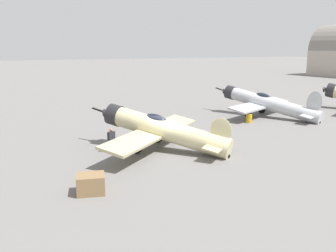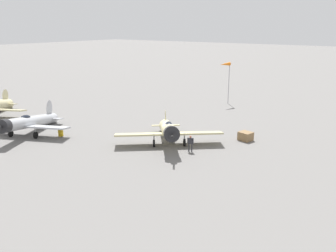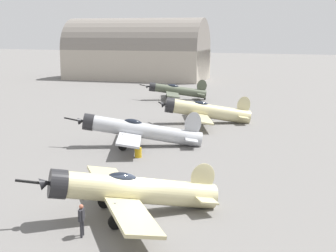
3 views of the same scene
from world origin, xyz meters
name	(u,v)px [view 3 (image 3 of 3)]	position (x,y,z in m)	size (l,w,h in m)	color
ground_plane	(139,215)	(0.00, 0.00, 0.00)	(400.00, 400.00, 0.00)	slate
airplane_foreground	(130,190)	(0.34, -0.40, 1.50)	(10.11, 9.67, 3.22)	beige
airplane_mid_apron	(139,130)	(-14.97, -7.39, 1.46)	(10.28, 11.77, 3.38)	#B7BABF
airplane_far_line	(205,111)	(-27.84, -5.48, 1.41)	(11.52, 10.31, 3.32)	beige
airplane_outer_stand	(175,90)	(-44.02, -15.63, 1.44)	(11.42, 9.99, 3.15)	#4C5442
ground_crew_mechanic	(82,217)	(3.78, -1.33, 1.04)	(0.64, 0.36, 1.71)	#2D2D33
fuel_drum	(138,152)	(-11.38, -5.69, 0.42)	(0.62, 0.62, 0.83)	gold
distant_hangar	(137,54)	(-70.79, -35.49, 5.32)	(16.50, 30.90, 13.19)	#ADA393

